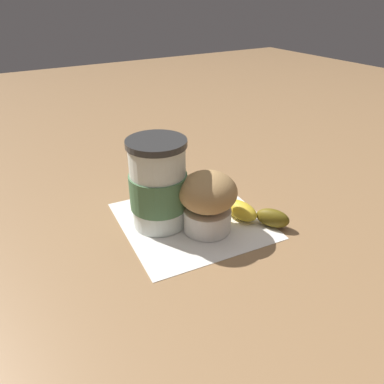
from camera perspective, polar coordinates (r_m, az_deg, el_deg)
name	(u,v)px	position (r m, az deg, el deg)	size (l,w,h in m)	color
ground_plane	(192,221)	(0.64, 0.00, -4.37)	(3.00, 3.00, 0.00)	#936D47
paper_napkin	(192,220)	(0.64, 0.00, -4.31)	(0.23, 0.23, 0.00)	white
coffee_cup	(158,185)	(0.60, -5.16, 1.02)	(0.09, 0.09, 0.15)	silver
muffin	(208,200)	(0.59, 2.40, -1.21)	(0.09, 0.09, 0.10)	white
banana	(242,209)	(0.65, 7.64, -2.56)	(0.08, 0.16, 0.03)	gold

